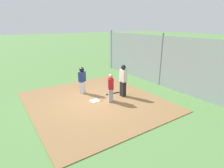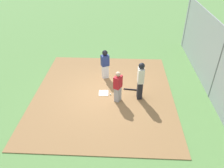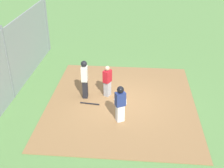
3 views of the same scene
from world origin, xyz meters
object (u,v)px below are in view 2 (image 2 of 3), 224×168
at_px(home_plate, 104,93).
at_px(runner, 105,63).
at_px(catcher, 118,86).
at_px(umpire, 140,80).
at_px(baseball_bat, 132,90).
at_px(baseball, 110,94).

xyz_separation_m(home_plate, runner, (1.40, 0.02, 0.86)).
height_order(home_plate, catcher, catcher).
bearing_deg(catcher, umpire, -138.99).
bearing_deg(baseball_bat, baseball, 28.35).
xyz_separation_m(catcher, runner, (1.91, 0.69, 0.11)).
distance_m(home_plate, baseball, 0.34).
relative_size(umpire, baseball, 24.13).
relative_size(home_plate, baseball, 5.95).
bearing_deg(umpire, catcher, 10.67).
bearing_deg(catcher, home_plate, -9.81).
height_order(umpire, baseball_bat, umpire).
bearing_deg(home_plate, baseball, -108.79).
relative_size(home_plate, runner, 0.28).
distance_m(umpire, baseball, 1.61).
relative_size(runner, baseball_bat, 1.81).
bearing_deg(umpire, home_plate, -12.37).
xyz_separation_m(home_plate, baseball, (-0.11, -0.32, 0.03)).
bearing_deg(runner, baseball, -14.33).
relative_size(baseball_bat, baseball, 11.57).
height_order(home_plate, umpire, umpire).
bearing_deg(home_plate, umpire, -99.18).
xyz_separation_m(home_plate, catcher, (-0.51, -0.67, 0.74)).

